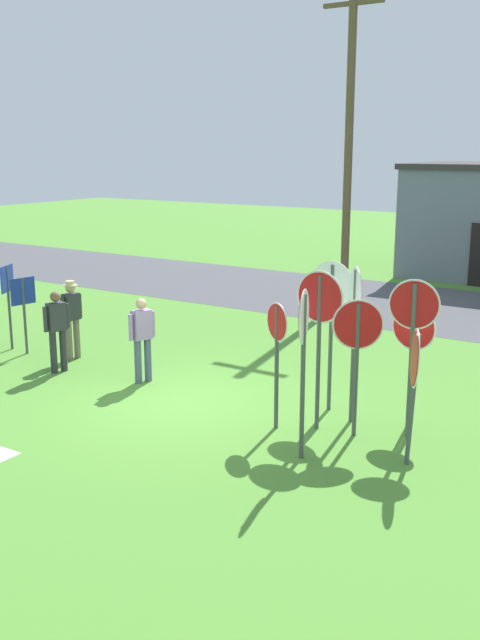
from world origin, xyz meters
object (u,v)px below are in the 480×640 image
at_px(stop_sign_rear_right, 319,321).
at_px(person_with_sunhat, 72,315).
at_px(stop_sign_low_front, 332,308).
at_px(info_panel_leftmost, 8,292).
at_px(stop_sign_leaning_left, 357,343).
at_px(stop_sign_rear_left, 355,318).
at_px(person_in_dark_shirt, 142,334).
at_px(stop_sign_leaning_right, 277,345).
at_px(info_panel_middle, 24,302).
at_px(stop_sign_tallest, 413,344).
at_px(utility_pole, 349,142).
at_px(stop_sign_nearest, 414,373).
at_px(person_on_left, 57,327).
at_px(stop_sign_center_cluster, 413,330).
at_px(stop_sign_far_back, 303,343).

relative_size(stop_sign_rear_right, person_with_sunhat, 1.52).
relative_size(stop_sign_low_front, info_panel_leftmost, 1.37).
height_order(stop_sign_leaning_left, stop_sign_rear_right, stop_sign_rear_right).
xyz_separation_m(stop_sign_rear_left, person_in_dark_shirt, (-4.36, -0.28, -0.82)).
bearing_deg(stop_sign_leaning_left, person_with_sunhat, 174.38).
distance_m(stop_sign_leaning_right, person_with_sunhat, 5.88).
distance_m(stop_sign_rear_right, info_panel_middle, 7.58).
relative_size(stop_sign_low_front, person_in_dark_shirt, 1.57).
height_order(stop_sign_rear_right, stop_sign_tallest, stop_sign_rear_right).
distance_m(utility_pole, stop_sign_rear_left, 10.37).
bearing_deg(stop_sign_low_front, person_with_sunhat, -178.33).
height_order(stop_sign_low_front, info_panel_middle, stop_sign_low_front).
distance_m(stop_sign_rear_right, stop_sign_leaning_right, 0.79).
height_order(stop_sign_nearest, stop_sign_leaning_left, stop_sign_leaning_left).
bearing_deg(stop_sign_rear_left, info_panel_middle, -178.96).
distance_m(utility_pole, person_on_left, 10.56).
relative_size(stop_sign_tallest, info_panel_leftmost, 1.07).
xyz_separation_m(info_panel_leftmost, info_panel_middle, (0.58, -0.07, -0.15)).
height_order(utility_pole, stop_sign_center_cluster, utility_pole).
height_order(stop_sign_leaning_right, person_in_dark_shirt, stop_sign_leaning_right).
height_order(stop_sign_nearest, person_in_dark_shirt, stop_sign_nearest).
xyz_separation_m(person_in_dark_shirt, person_on_left, (-1.89, -0.43, -0.03)).
xyz_separation_m(stop_sign_nearest, person_with_sunhat, (-8.12, 1.25, -0.41)).
bearing_deg(stop_sign_leaning_right, person_in_dark_shirt, 168.90).
height_order(stop_sign_far_back, person_with_sunhat, stop_sign_far_back).
bearing_deg(stop_sign_leaning_right, stop_sign_leaning_left, 18.01).
bearing_deg(stop_sign_nearest, stop_sign_tallest, 110.45).
height_order(stop_sign_rear_right, stop_sign_center_cluster, stop_sign_rear_right).
xyz_separation_m(stop_sign_rear_left, stop_sign_tallest, (0.89, 0.33, -0.39)).
height_order(stop_sign_rear_left, stop_sign_rear_right, stop_sign_rear_left).
relative_size(person_in_dark_shirt, info_panel_leftmost, 0.87).
relative_size(utility_pole, info_panel_middle, 5.20).
height_order(person_with_sunhat, person_on_left, person_with_sunhat).
distance_m(stop_sign_leaning_right, person_in_dark_shirt, 3.53).
bearing_deg(stop_sign_far_back, stop_sign_rear_right, 106.01).
bearing_deg(stop_sign_low_front, stop_sign_tallest, 0.87).
xyz_separation_m(person_on_left, info_panel_middle, (-1.63, 0.57, 0.24)).
bearing_deg(stop_sign_center_cluster, stop_sign_leaning_left, -153.95).
height_order(stop_sign_rear_right, stop_sign_far_back, stop_sign_rear_right).
relative_size(stop_sign_center_cluster, person_with_sunhat, 1.49).
bearing_deg(stop_sign_rear_right, stop_sign_leaning_right, -149.67).
bearing_deg(stop_sign_tallest, stop_sign_center_cluster, -72.26).
bearing_deg(person_in_dark_shirt, stop_sign_far_back, -19.02).
distance_m(utility_pole, stop_sign_leaning_left, 11.05).
relative_size(stop_sign_tallest, stop_sign_center_cluster, 0.81).
bearing_deg(stop_sign_center_cluster, info_panel_leftmost, 179.34).
bearing_deg(person_on_left, utility_pole, 78.79).
bearing_deg(person_in_dark_shirt, stop_sign_low_front, 8.84).
bearing_deg(stop_sign_rear_right, stop_sign_leaning_left, 5.13).
relative_size(stop_sign_low_front, stop_sign_leaning_right, 1.25).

